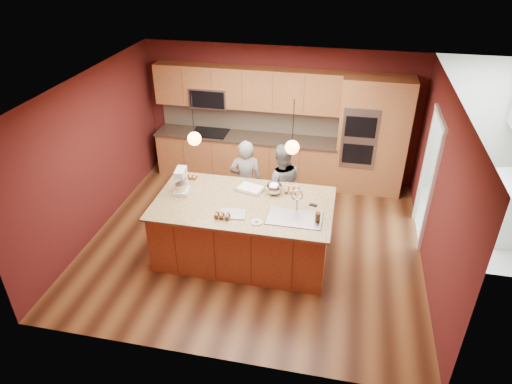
% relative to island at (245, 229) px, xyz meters
% --- Properties ---
extents(floor, '(5.50, 5.50, 0.00)m').
position_rel_island_xyz_m(floor, '(0.07, 0.41, -0.51)').
color(floor, '#412212').
rests_on(floor, ground).
extents(ceiling, '(5.50, 5.50, 0.00)m').
position_rel_island_xyz_m(ceiling, '(0.07, 0.41, 2.19)').
color(ceiling, silver).
rests_on(ceiling, ground).
extents(wall_back, '(5.50, 0.00, 5.50)m').
position_rel_island_xyz_m(wall_back, '(0.07, 2.91, 0.84)').
color(wall_back, '#501817').
rests_on(wall_back, ground).
extents(wall_front, '(5.50, 0.00, 5.50)m').
position_rel_island_xyz_m(wall_front, '(0.07, -2.09, 0.84)').
color(wall_front, '#501817').
rests_on(wall_front, ground).
extents(wall_left, '(0.00, 5.00, 5.00)m').
position_rel_island_xyz_m(wall_left, '(-2.68, 0.41, 0.84)').
color(wall_left, '#501817').
rests_on(wall_left, ground).
extents(wall_right, '(0.00, 5.00, 5.00)m').
position_rel_island_xyz_m(wall_right, '(2.82, 0.41, 0.84)').
color(wall_right, '#501817').
rests_on(wall_right, ground).
extents(cabinet_run, '(3.74, 0.64, 2.30)m').
position_rel_island_xyz_m(cabinet_run, '(-0.61, 2.66, 0.47)').
color(cabinet_run, '#985628').
rests_on(cabinet_run, floor).
extents(oven_column, '(1.30, 0.62, 2.30)m').
position_rel_island_xyz_m(oven_column, '(1.92, 2.61, 0.64)').
color(oven_column, '#985628').
rests_on(oven_column, floor).
extents(doorway_trim, '(0.08, 1.11, 2.20)m').
position_rel_island_xyz_m(doorway_trim, '(2.80, 1.21, 0.54)').
color(doorway_trim, white).
rests_on(doorway_trim, wall_right).
extents(pendant_left, '(0.20, 0.20, 0.80)m').
position_rel_island_xyz_m(pendant_left, '(-0.73, 0.00, 1.49)').
color(pendant_left, black).
rests_on(pendant_left, ceiling).
extents(pendant_right, '(0.20, 0.20, 0.80)m').
position_rel_island_xyz_m(pendant_right, '(0.70, 0.00, 1.49)').
color(pendant_right, black).
rests_on(pendant_right, ceiling).
extents(island, '(2.73, 1.52, 1.38)m').
position_rel_island_xyz_m(island, '(0.00, 0.00, 0.00)').
color(island, '#985628').
rests_on(island, floor).
extents(person_left, '(0.63, 0.48, 1.56)m').
position_rel_island_xyz_m(person_left, '(-0.21, 1.02, 0.27)').
color(person_left, black).
rests_on(person_left, floor).
extents(person_right, '(0.88, 0.76, 1.56)m').
position_rel_island_xyz_m(person_right, '(0.41, 1.02, 0.27)').
color(person_right, gray).
rests_on(person_right, floor).
extents(stand_mixer, '(0.25, 0.32, 0.41)m').
position_rel_island_xyz_m(stand_mixer, '(-1.03, 0.10, 0.67)').
color(stand_mixer, silver).
rests_on(stand_mixer, island).
extents(sheet_cake, '(0.50, 0.42, 0.05)m').
position_rel_island_xyz_m(sheet_cake, '(0.01, 0.40, 0.51)').
color(sheet_cake, '#BABCC1').
rests_on(sheet_cake, island).
extents(cooling_rack, '(0.41, 0.32, 0.02)m').
position_rel_island_xyz_m(cooling_rack, '(-0.09, -0.35, 0.50)').
color(cooling_rack, '#A1A3A8').
rests_on(cooling_rack, island).
extents(mixing_bowl, '(0.26, 0.26, 0.22)m').
position_rel_island_xyz_m(mixing_bowl, '(0.40, 0.36, 0.60)').
color(mixing_bowl, silver).
rests_on(mixing_bowl, island).
extents(plate, '(0.17, 0.17, 0.01)m').
position_rel_island_xyz_m(plate, '(0.30, -0.49, 0.50)').
color(plate, silver).
rests_on(plate, island).
extents(tumbler, '(0.08, 0.08, 0.15)m').
position_rel_island_xyz_m(tumbler, '(1.14, -0.29, 0.57)').
color(tumbler, '#3B2C15').
rests_on(tumbler, island).
extents(phone, '(0.13, 0.09, 0.01)m').
position_rel_island_xyz_m(phone, '(1.04, 0.14, 0.50)').
color(phone, black).
rests_on(phone, island).
extents(cupcakes_left, '(0.22, 0.15, 0.07)m').
position_rel_island_xyz_m(cupcakes_left, '(-1.05, 0.57, 0.53)').
color(cupcakes_left, tan).
rests_on(cupcakes_left, island).
extents(cupcakes_rack, '(0.24, 0.16, 0.07)m').
position_rel_island_xyz_m(cupcakes_rack, '(-0.22, -0.47, 0.55)').
color(cupcakes_rack, tan).
rests_on(cupcakes_rack, island).
extents(cupcakes_right, '(0.23, 0.23, 0.07)m').
position_rel_island_xyz_m(cupcakes_right, '(0.67, 0.48, 0.53)').
color(cupcakes_right, tan).
rests_on(cupcakes_right, island).
extents(dryer, '(0.71, 0.72, 0.92)m').
position_rel_island_xyz_m(dryer, '(4.30, 1.95, -0.05)').
color(dryer, silver).
rests_on(dryer, floor).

